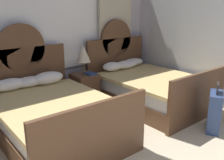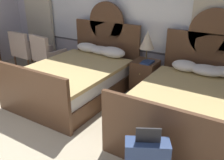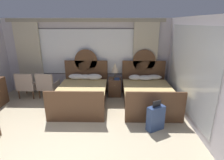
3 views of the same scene
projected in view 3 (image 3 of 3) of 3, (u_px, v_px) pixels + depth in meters
wall_back_window at (87, 55)px, 6.56m from camera, size 5.99×0.22×2.70m
wall_right_mirror at (194, 72)px, 4.49m from camera, size 0.08×4.34×2.70m
bed_near_window at (82, 94)px, 5.76m from camera, size 1.56×2.19×1.64m
bed_near_mirror at (147, 94)px, 5.73m from camera, size 1.56×2.19×1.64m
nightstand_between_beds at (115, 87)px, 6.42m from camera, size 0.45×0.47×0.65m
table_lamp_on_nightstand at (115, 68)px, 6.21m from camera, size 0.27×0.27×0.57m
book_on_nightstand at (117, 79)px, 6.23m from camera, size 0.18×0.26×0.03m
armchair_by_window_left at (47, 85)px, 6.21m from camera, size 0.69×0.69×0.91m
armchair_by_window_centre at (27, 85)px, 6.23m from camera, size 0.61×0.61×0.91m
suitcase_on_floor at (156, 118)px, 4.35m from camera, size 0.47×0.37×0.78m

